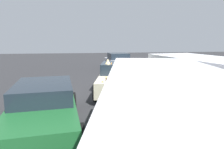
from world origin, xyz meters
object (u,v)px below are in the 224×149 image
object	(u,v)px
parked_van_near_left	(208,84)
parked_van_row_back_center	(170,125)
art_car_decorated	(118,78)
parked_sedan_behind_left	(44,106)
parked_sedan_row_back_far	(119,62)

from	to	relation	value
parked_van_near_left	parked_van_row_back_center	world-z (taller)	parked_van_row_back_center
art_car_decorated	parked_van_row_back_center	distance (m)	6.58
parked_van_near_left	parked_sedan_behind_left	world-z (taller)	parked_van_near_left
parked_sedan_behind_left	art_car_decorated	bearing A→B (deg)	137.63
parked_sedan_row_back_far	parked_sedan_behind_left	bearing A→B (deg)	-24.36
parked_sedan_row_back_far	parked_sedan_behind_left	xyz separation A→B (m)	(-11.17, 4.24, -0.01)
art_car_decorated	parked_sedan_behind_left	xyz separation A→B (m)	(-3.83, 2.85, -0.02)
parked_sedan_behind_left	parked_van_row_back_center	bearing A→B (deg)	37.32
art_car_decorated	parked_van_row_back_center	size ratio (longest dim) A/B	0.91
art_car_decorated	parked_van_near_left	distance (m)	4.36
art_car_decorated	parked_van_near_left	world-z (taller)	parked_van_near_left
parked_van_near_left	parked_van_row_back_center	xyz separation A→B (m)	(-2.94, 2.70, 0.04)
parked_van_row_back_center	parked_sedan_row_back_far	world-z (taller)	parked_van_row_back_center
art_car_decorated	parked_van_near_left	xyz separation A→B (m)	(-3.62, -2.40, 0.41)
parked_van_near_left	parked_sedan_row_back_far	bearing A→B (deg)	177.01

